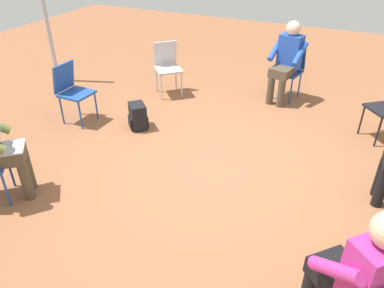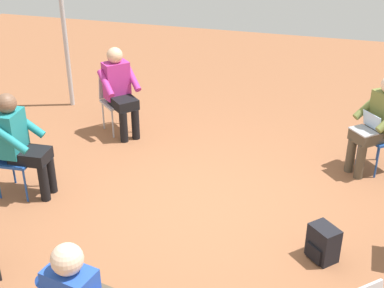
{
  "view_description": "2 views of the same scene",
  "coord_description": "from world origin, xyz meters",
  "px_view_note": "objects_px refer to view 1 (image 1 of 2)",
  "views": [
    {
      "loc": [
        -3.4,
        -1.29,
        2.57
      ],
      "look_at": [
        -0.4,
        0.1,
        0.54
      ],
      "focal_mm": 35.0,
      "sensor_mm": 36.0,
      "label": 1
    },
    {
      "loc": [
        4.81,
        1.22,
        3.4
      ],
      "look_at": [
        0.22,
        -0.05,
        0.92
      ],
      "focal_mm": 50.0,
      "sensor_mm": 36.0,
      "label": 2
    }
  ],
  "objects_px": {
    "chair_northeast": "(167,64)",
    "backpack_near_laptop_user": "(138,118)",
    "chair_east": "(290,67)",
    "person_in_blue": "(287,58)",
    "chair_north": "(72,89)",
    "person_in_magenta": "(359,272)"
  },
  "relations": [
    {
      "from": "chair_northeast",
      "to": "person_in_magenta",
      "type": "height_order",
      "value": "person_in_magenta"
    },
    {
      "from": "chair_northeast",
      "to": "chair_east",
      "type": "relative_size",
      "value": 1.0
    },
    {
      "from": "chair_north",
      "to": "backpack_near_laptop_user",
      "type": "distance_m",
      "value": 1.01
    },
    {
      "from": "chair_north",
      "to": "person_in_blue",
      "type": "bearing_deg",
      "value": 130.02
    },
    {
      "from": "backpack_near_laptop_user",
      "to": "chair_north",
      "type": "bearing_deg",
      "value": 101.21
    },
    {
      "from": "person_in_magenta",
      "to": "backpack_near_laptop_user",
      "type": "height_order",
      "value": "person_in_magenta"
    },
    {
      "from": "chair_northeast",
      "to": "chair_east",
      "type": "height_order",
      "value": "same"
    },
    {
      "from": "person_in_magenta",
      "to": "backpack_near_laptop_user",
      "type": "bearing_deg",
      "value": 98.13
    },
    {
      "from": "chair_northeast",
      "to": "backpack_near_laptop_user",
      "type": "bearing_deg",
      "value": 56.19
    },
    {
      "from": "backpack_near_laptop_user",
      "to": "person_in_magenta",
      "type": "bearing_deg",
      "value": -125.23
    },
    {
      "from": "chair_northeast",
      "to": "backpack_near_laptop_user",
      "type": "height_order",
      "value": "chair_northeast"
    },
    {
      "from": "backpack_near_laptop_user",
      "to": "chair_east",
      "type": "bearing_deg",
      "value": -39.98
    },
    {
      "from": "chair_northeast",
      "to": "person_in_magenta",
      "type": "distance_m",
      "value": 4.57
    },
    {
      "from": "chair_east",
      "to": "person_in_blue",
      "type": "bearing_deg",
      "value": 90.0
    },
    {
      "from": "person_in_blue",
      "to": "backpack_near_laptop_user",
      "type": "relative_size",
      "value": 3.44
    },
    {
      "from": "chair_east",
      "to": "chair_north",
      "type": "bearing_deg",
      "value": 51.68
    },
    {
      "from": "chair_northeast",
      "to": "chair_north",
      "type": "bearing_deg",
      "value": 20.23
    },
    {
      "from": "chair_east",
      "to": "person_in_blue",
      "type": "distance_m",
      "value": 0.26
    },
    {
      "from": "chair_north",
      "to": "person_in_magenta",
      "type": "xyz_separation_m",
      "value": [
        -1.88,
        -3.86,
        0.2
      ]
    },
    {
      "from": "person_in_magenta",
      "to": "backpack_near_laptop_user",
      "type": "xyz_separation_m",
      "value": [
        2.06,
        2.92,
        -0.54
      ]
    },
    {
      "from": "chair_east",
      "to": "backpack_near_laptop_user",
      "type": "relative_size",
      "value": 2.36
    },
    {
      "from": "chair_north",
      "to": "chair_east",
      "type": "bearing_deg",
      "value": 131.85
    }
  ]
}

